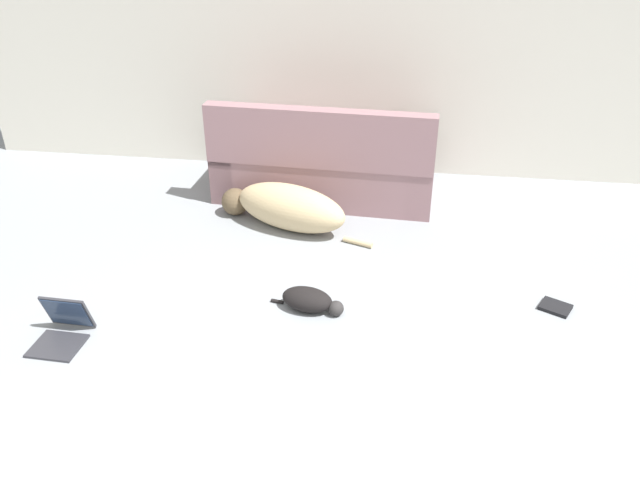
{
  "coord_description": "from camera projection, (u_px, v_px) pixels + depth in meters",
  "views": [
    {
      "loc": [
        0.34,
        -1.76,
        2.36
      ],
      "look_at": [
        -0.12,
        1.55,
        0.48
      ],
      "focal_mm": 35.0,
      "sensor_mm": 36.0,
      "label": 1
    }
  ],
  "objects": [
    {
      "name": "dog",
      "position": [
        286.0,
        207.0,
        4.93
      ],
      "size": [
        1.32,
        0.66,
        0.36
      ],
      "rotation": [
        0.0,
        0.0,
        2.8
      ],
      "color": "tan",
      "rests_on": "ground_plane"
    },
    {
      "name": "cat",
      "position": [
        310.0,
        300.0,
        3.99
      ],
      "size": [
        0.5,
        0.25,
        0.15
      ],
      "rotation": [
        0.0,
        0.0,
        6.09
      ],
      "color": "black",
      "rests_on": "ground_plane"
    },
    {
      "name": "book_black",
      "position": [
        555.0,
        307.0,
        4.03
      ],
      "size": [
        0.23,
        0.22,
        0.02
      ],
      "rotation": [
        0.0,
        0.0,
        -0.48
      ],
      "color": "black",
      "rests_on": "ground_plane"
    },
    {
      "name": "couch",
      "position": [
        325.0,
        166.0,
        5.41
      ],
      "size": [
        1.9,
        0.93,
        0.87
      ],
      "rotation": [
        0.0,
        0.0,
        3.09
      ],
      "color": "gray",
      "rests_on": "ground_plane"
    },
    {
      "name": "laptop_open",
      "position": [
        63.0,
        326.0,
        3.74
      ],
      "size": [
        0.3,
        0.35,
        0.26
      ],
      "rotation": [
        0.0,
        0.0,
        -0.03
      ],
      "color": "#2D2D33",
      "rests_on": "ground_plane"
    },
    {
      "name": "wall_back",
      "position": [
        372.0,
        20.0,
        5.39
      ],
      "size": [
        7.51,
        0.06,
        2.77
      ],
      "color": "beige",
      "rests_on": "ground_plane"
    }
  ]
}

